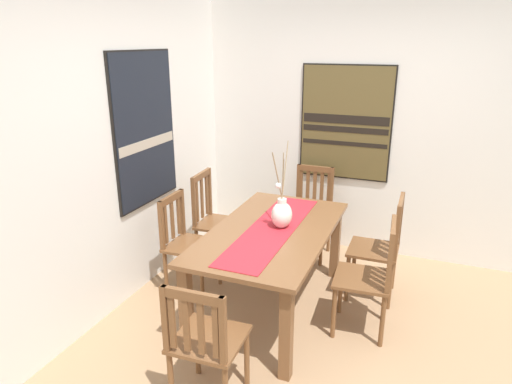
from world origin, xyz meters
name	(u,v)px	position (x,y,z in m)	size (l,w,h in m)	color
ground_plane	(326,347)	(0.00, 0.00, -0.01)	(6.40, 6.40, 0.03)	#A37F5B
wall_back	(107,150)	(0.00, 1.86, 1.35)	(6.40, 0.12, 2.70)	silver
wall_side	(375,127)	(1.86, 0.00, 1.35)	(0.12, 6.40, 2.70)	silver
dining_table	(272,242)	(0.32, 0.56, 0.63)	(1.68, 0.92, 0.74)	brown
table_runner	(272,229)	(0.32, 0.56, 0.74)	(1.54, 0.36, 0.01)	#B7232D
centerpiece_vase	(282,213)	(0.39, 0.50, 0.86)	(0.27, 0.17, 0.70)	silver
chair_0	(205,341)	(-0.84, 0.56, 0.47)	(0.44, 0.44, 0.89)	brown
chair_1	(381,246)	(0.87, -0.26, 0.49)	(0.42, 0.42, 0.94)	brown
chair_2	(187,242)	(0.35, 1.38, 0.47)	(0.43, 0.43, 0.90)	brown
chair_3	(311,210)	(1.48, 0.54, 0.49)	(0.42, 0.42, 0.94)	brown
chair_4	(215,219)	(0.90, 1.37, 0.49)	(0.44, 0.44, 0.96)	brown
chair_5	(371,275)	(0.32, -0.25, 0.49)	(0.45, 0.45, 0.93)	brown
painting_on_back_wall	(145,129)	(0.43, 1.79, 1.45)	(0.87, 0.05, 1.34)	black
painting_on_side_wall	(346,123)	(1.79, 0.29, 1.38)	(0.05, 0.94, 1.18)	black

